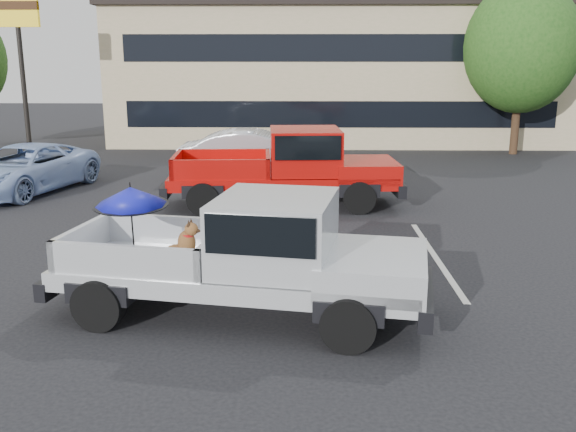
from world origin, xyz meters
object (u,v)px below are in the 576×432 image
tree_right (522,47)px  red_pickup (298,164)px  motel_sign (19,34)px  silver_pickup (259,251)px  silver_sedan (258,156)px  blue_suv (24,169)px  tree_back (411,45)px

tree_right → red_pickup: bearing=-132.6°
motel_sign → silver_pickup: 18.28m
silver_pickup → red_pickup: bearing=96.1°
silver_sedan → blue_suv: (-6.70, -1.82, -0.12)m
tree_back → blue_suv: size_ratio=1.44×
tree_right → motel_sign: bearing=-174.0°
silver_pickup → silver_sedan: 10.96m
red_pickup → blue_suv: bearing=165.6°
motel_sign → blue_suv: 7.51m
red_pickup → blue_suv: (-7.97, 1.56, -0.42)m
tree_right → silver_pickup: bearing=-118.6°
motel_sign → silver_sedan: (9.00, -4.13, -3.84)m
blue_suv → motel_sign: bearing=126.4°
motel_sign → tree_back: bearing=32.0°
silver_pickup → blue_suv: (-7.42, 9.11, -0.36)m
motel_sign → blue_suv: (2.30, -5.95, -3.96)m
motel_sign → silver_pickup: (9.72, -15.06, -3.60)m
silver_sedan → blue_suv: 6.94m
tree_back → silver_sedan: 16.17m
silver_sedan → red_pickup: bearing=-159.1°
tree_right → silver_sedan: 12.21m
silver_sedan → blue_suv: silver_sedan is taller
tree_right → silver_pickup: (-9.28, -17.06, -3.16)m
red_pickup → blue_suv: 8.13m
tree_right → silver_sedan: (-10.00, -6.13, -3.40)m
motel_sign → red_pickup: size_ratio=0.96×
tree_right → blue_suv: 18.83m
tree_right → red_pickup: (-8.73, -9.51, -3.10)m
silver_sedan → blue_suv: size_ratio=0.99×
tree_right → tree_back: size_ratio=0.95×
motel_sign → blue_suv: bearing=-68.9°
silver_pickup → silver_sedan: size_ratio=1.21×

